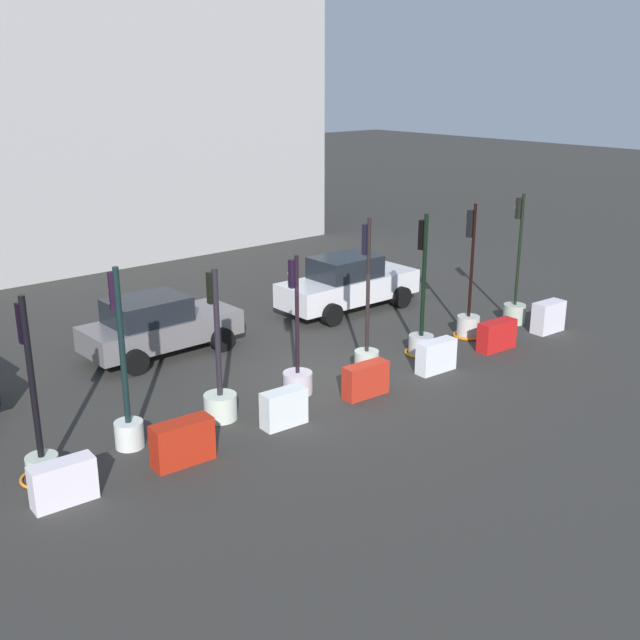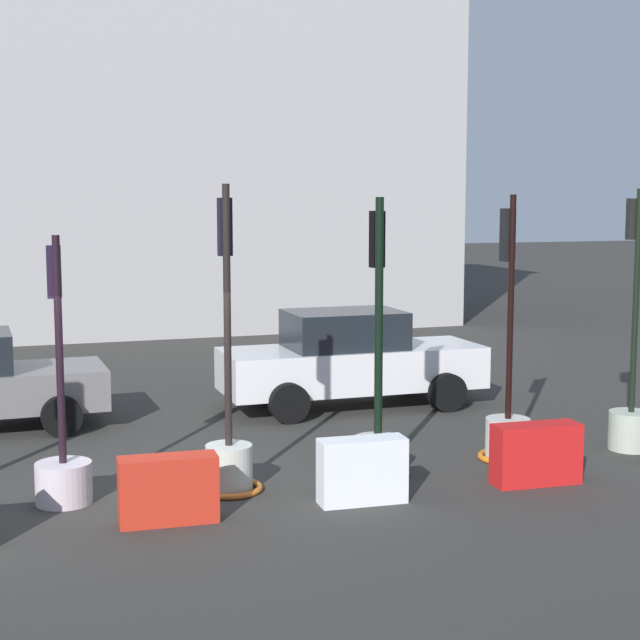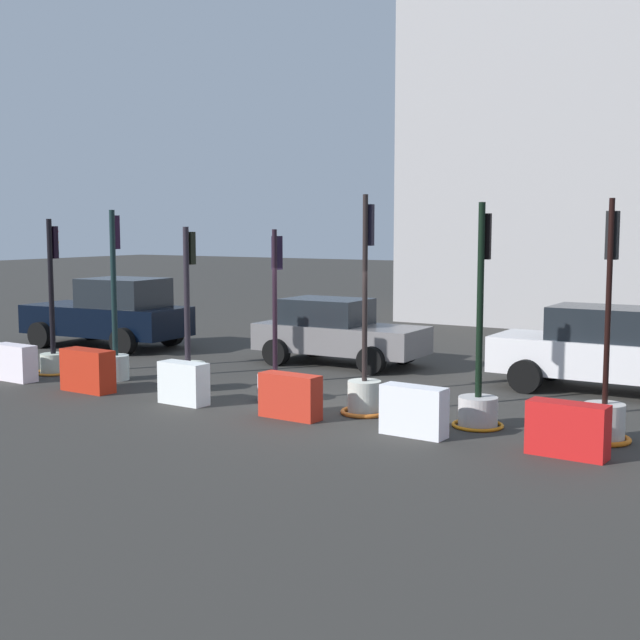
% 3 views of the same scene
% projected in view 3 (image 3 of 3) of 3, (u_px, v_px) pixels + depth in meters
% --- Properties ---
extents(ground_plane, '(120.00, 120.00, 0.00)m').
position_uv_depth(ground_plane, '(324.00, 406.00, 15.77)').
color(ground_plane, '#32302D').
extents(traffic_light_0, '(0.84, 0.84, 3.43)m').
position_uv_depth(traffic_light_0, '(53.00, 344.00, 19.15)').
color(traffic_light_0, beige).
rests_on(traffic_light_0, ground_plane).
extents(traffic_light_1, '(0.56, 0.56, 3.61)m').
position_uv_depth(traffic_light_1, '(115.00, 343.00, 18.34)').
color(traffic_light_1, silver).
rests_on(traffic_light_1, ground_plane).
extents(traffic_light_2, '(0.69, 0.69, 3.26)m').
position_uv_depth(traffic_light_2, '(188.00, 359.00, 17.24)').
color(traffic_light_2, silver).
rests_on(traffic_light_2, ground_plane).
extents(traffic_light_3, '(0.67, 0.67, 3.22)m').
position_uv_depth(traffic_light_3, '(275.00, 372.00, 16.19)').
color(traffic_light_3, silver).
rests_on(traffic_light_3, ground_plane).
extents(traffic_light_4, '(0.84, 0.84, 3.82)m').
position_uv_depth(traffic_light_4, '(365.00, 381.00, 15.02)').
color(traffic_light_4, beige).
rests_on(traffic_light_4, ground_plane).
extents(traffic_light_5, '(0.85, 0.85, 3.66)m').
position_uv_depth(traffic_light_5, '(479.00, 388.00, 14.05)').
color(traffic_light_5, '#B7B3B1').
rests_on(traffic_light_5, ground_plane).
extents(traffic_light_6, '(0.82, 0.82, 3.69)m').
position_uv_depth(traffic_light_6, '(605.00, 404.00, 13.11)').
color(traffic_light_6, beige).
rests_on(traffic_light_6, ground_plane).
extents(construction_barrier_0, '(1.10, 0.45, 0.77)m').
position_uv_depth(construction_barrier_0, '(14.00, 363.00, 18.31)').
color(construction_barrier_0, white).
rests_on(construction_barrier_0, ground_plane).
extents(construction_barrier_1, '(1.18, 0.50, 0.84)m').
position_uv_depth(construction_barrier_1, '(88.00, 371.00, 17.08)').
color(construction_barrier_1, '#B62310').
rests_on(construction_barrier_1, ground_plane).
extents(construction_barrier_2, '(0.98, 0.44, 0.78)m').
position_uv_depth(construction_barrier_2, '(184.00, 383.00, 15.89)').
color(construction_barrier_2, white).
rests_on(construction_barrier_2, ground_plane).
extents(construction_barrier_3, '(1.13, 0.43, 0.77)m').
position_uv_depth(construction_barrier_3, '(290.00, 396.00, 14.70)').
color(construction_barrier_3, red).
rests_on(construction_barrier_3, ground_plane).
extents(construction_barrier_4, '(1.07, 0.42, 0.79)m').
position_uv_depth(construction_barrier_4, '(414.00, 411.00, 13.48)').
color(construction_barrier_4, white).
rests_on(construction_barrier_4, ground_plane).
extents(construction_barrier_5, '(1.15, 0.46, 0.78)m').
position_uv_depth(construction_barrier_5, '(568.00, 430.00, 12.26)').
color(construction_barrier_5, red).
rests_on(construction_barrier_5, ground_plane).
extents(car_white_van, '(4.58, 2.02, 1.70)m').
position_uv_depth(car_white_van, '(609.00, 351.00, 16.91)').
color(car_white_van, silver).
rests_on(car_white_van, ground_plane).
extents(car_black_sedan, '(4.69, 2.48, 1.88)m').
position_uv_depth(car_black_sedan, '(111.00, 314.00, 23.25)').
color(car_black_sedan, black).
rests_on(car_black_sedan, ground_plane).
extents(car_grey_saloon, '(4.07, 2.08, 1.56)m').
position_uv_depth(car_grey_saloon, '(337.00, 332.00, 20.41)').
color(car_grey_saloon, slate).
rests_on(car_grey_saloon, ground_plane).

